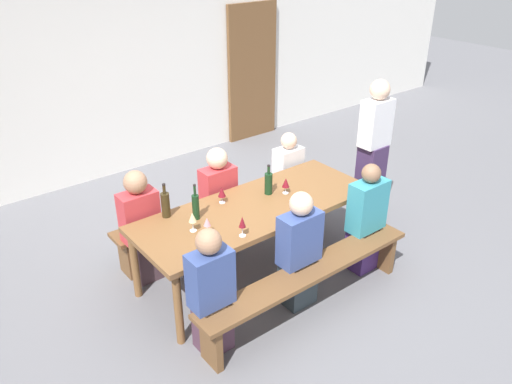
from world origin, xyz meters
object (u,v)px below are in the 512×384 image
Objects in this scene: wine_bottle_2 at (196,206)px; wine_glass_3 at (222,192)px; bench_near at (309,278)px; wine_glass_1 at (207,222)px; seated_guest_near_1 at (299,253)px; seated_guest_near_2 at (366,221)px; seated_guest_far_1 at (219,201)px; wine_glass_0 at (286,183)px; wine_glass_4 at (192,218)px; standing_host at (372,155)px; wine_bottle_0 at (268,183)px; seated_guest_near_0 at (211,294)px; wine_bottle_1 at (166,204)px; tasting_table at (256,212)px; seated_guest_far_2 at (288,180)px; bench_far at (213,211)px; seated_guest_far_0 at (141,228)px; wooden_door at (252,73)px; wine_glass_2 at (242,223)px.

wine_bottle_2 is 0.37m from wine_glass_3.
wine_glass_1 is at bearing 134.95° from bench_near.
seated_guest_near_2 is at bearing -90.00° from seated_guest_near_1.
wine_bottle_2 is 0.77m from seated_guest_far_1.
wine_glass_0 is 1.09m from wine_glass_4.
standing_host reaches higher than wine_glass_3.
standing_host is at bearing -5.43° from wine_bottle_0.
seated_guest_near_0 is at bearing 90.00° from seated_guest_near_2.
wine_glass_3 is (0.54, -0.10, -0.01)m from wine_bottle_1.
wine_glass_0 is (0.14, -0.10, -0.00)m from wine_bottle_0.
wine_glass_4 is at bearing -81.08° from wine_bottle_1.
wine_glass_3 is at bearing 14.59° from seated_guest_near_1.
tasting_table is 14.39× the size of wine_glass_3.
seated_guest_far_1 is (-0.92, 1.20, 0.02)m from seated_guest_near_2.
wine_bottle_0 is 0.27× the size of seated_guest_far_1.
wine_glass_0 is 0.86m from seated_guest_near_2.
seated_guest_far_2 is at bearing -37.66° from seated_guest_near_1.
wine_bottle_2 is 0.30× the size of seated_guest_near_1.
seated_guest_near_1 is at bearing -121.43° from wine_glass_0.
wine_bottle_0 is 1.41m from seated_guest_near_0.
wine_glass_0 is at bearing 8.31° from wine_glass_1.
wine_glass_0 is 1.48m from seated_guest_near_0.
wine_bottle_2 is (-0.82, 0.03, 0.01)m from wine_bottle_0.
bench_far is 6.58× the size of wine_bottle_2.
standing_host is (2.56, 0.59, 0.29)m from seated_guest_near_0.
seated_guest_near_2 is (1.11, -0.85, -0.32)m from wine_glass_3.
seated_guest_far_0 is at bearing 124.09° from bench_near.
wine_bottle_1 is (-1.01, 0.23, 0.01)m from wine_bottle_0.
wine_glass_3 is at bearing -10.47° from wine_bottle_1.
wine_bottle_1 is at bearing 32.42° from seated_guest_far_0.
bench_far is at bearing -34.25° from seated_guest_near_0.
seated_guest_far_0 is (-0.21, 0.61, -0.32)m from wine_glass_4.
bench_far is at bearing 54.31° from wine_glass_1.
wooden_door is at bearing 45.16° from wine_glass_4.
bench_near is 2.01× the size of seated_guest_near_0.
seated_guest_near_1 is (0.93, 0.00, -0.00)m from seated_guest_near_0.
wine_bottle_0 is 0.81m from wine_glass_2.
seated_guest_far_2 is at bearing -9.13° from bench_far.
seated_guest_far_2 is at bearing 16.76° from wine_glass_3.
wine_glass_2 is 1.38m from seated_guest_near_2.
standing_host is at bearing 2.92° from wine_glass_1.
wooden_door is at bearing 126.79° from seated_guest_far_0.
wooden_door reaches higher than wine_glass_1.
wine_glass_0 reaches higher than bench_near.
wine_bottle_2 is at bearing -46.66° from wine_bottle_1.
seated_guest_near_1 reaches higher than wine_glass_4.
wine_glass_1 is at bearing -56.60° from wine_glass_4.
wine_bottle_2 is at bearing 50.26° from wine_glass_4.
wine_glass_3 is 0.91× the size of wine_glass_4.
wine_bottle_1 is 0.84m from seated_guest_far_1.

